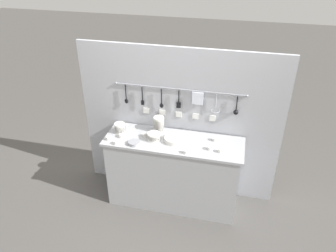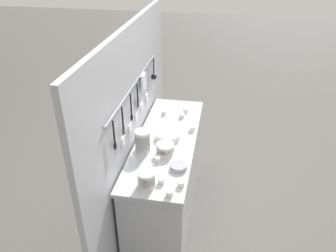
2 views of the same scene
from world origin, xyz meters
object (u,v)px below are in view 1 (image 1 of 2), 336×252
object	(u,v)px
plate_stack	(174,139)
cup_back_right	(121,136)
cup_by_caddy	(108,138)
steel_mixing_bowl	(134,143)
cup_mid_row	(210,148)
bowl_stack_nested_right	(159,124)
cup_front_right	(220,151)
cup_centre	(215,139)
cup_edge_far	(144,135)
cup_beside_plates	(116,143)
cup_front_left	(186,152)
bowl_stack_back_corner	(154,136)
bowl_stack_tall_left	(120,128)

from	to	relation	value
plate_stack	cup_back_right	distance (m)	0.61
cup_by_caddy	steel_mixing_bowl	bearing A→B (deg)	-3.35
plate_stack	cup_mid_row	xyz separation A→B (m)	(0.41, -0.07, -0.01)
cup_back_right	cup_by_caddy	bearing A→B (deg)	-146.41
bowl_stack_nested_right	cup_front_right	distance (m)	0.79
cup_centre	cup_edge_far	bearing A→B (deg)	-172.99
steel_mixing_bowl	cup_front_right	xyz separation A→B (m)	(0.94, 0.07, 0.00)
cup_by_caddy	cup_front_right	xyz separation A→B (m)	(1.26, 0.05, 0.00)
bowl_stack_nested_right	cup_by_caddy	bearing A→B (deg)	-148.32
steel_mixing_bowl	cup_mid_row	size ratio (longest dim) A/B	2.56
bowl_stack_nested_right	cup_beside_plates	bearing A→B (deg)	-136.24
bowl_stack_nested_right	cup_front_left	xyz separation A→B (m)	(0.39, -0.37, -0.07)
bowl_stack_back_corner	cup_mid_row	world-z (taller)	bowl_stack_back_corner
cup_mid_row	cup_edge_far	xyz separation A→B (m)	(-0.76, 0.09, 0.00)
bowl_stack_back_corner	cup_edge_far	size ratio (longest dim) A/B	2.85
plate_stack	cup_edge_far	world-z (taller)	plate_stack
cup_front_left	cup_centre	bearing A→B (deg)	49.25
bowl_stack_nested_right	plate_stack	xyz separation A→B (m)	(0.22, -0.17, -0.07)
cup_edge_far	cup_front_left	bearing A→B (deg)	-22.59
steel_mixing_bowl	cup_front_left	distance (m)	0.59
bowl_stack_back_corner	cup_beside_plates	world-z (taller)	bowl_stack_back_corner
plate_stack	cup_by_caddy	size ratio (longest dim) A/B	4.32
cup_edge_far	bowl_stack_tall_left	bearing A→B (deg)	176.27
cup_centre	steel_mixing_bowl	bearing A→B (deg)	-162.21
cup_centre	cup_front_left	xyz separation A→B (m)	(-0.27, -0.32, 0.00)
cup_front_left	cup_edge_far	bearing A→B (deg)	157.41
cup_edge_far	cup_beside_plates	bearing A→B (deg)	-139.63
steel_mixing_bowl	cup_mid_row	distance (m)	0.83
cup_beside_plates	cup_front_right	world-z (taller)	same
cup_by_caddy	cup_front_right	world-z (taller)	same
bowl_stack_tall_left	plate_stack	bearing A→B (deg)	-3.45
cup_back_right	cup_beside_plates	size ratio (longest dim) A/B	1.00
cup_front_right	bowl_stack_tall_left	bearing A→B (deg)	173.59
cup_by_caddy	cup_beside_plates	bearing A→B (deg)	-28.80
plate_stack	cup_front_right	world-z (taller)	plate_stack
bowl_stack_tall_left	bowl_stack_back_corner	size ratio (longest dim) A/B	0.86
cup_beside_plates	cup_front_left	size ratio (longest dim) A/B	1.00
cup_centre	cup_edge_far	world-z (taller)	same
cup_centre	cup_by_caddy	distance (m)	1.20
bowl_stack_back_corner	cup_by_caddy	world-z (taller)	bowl_stack_back_corner
cup_by_caddy	cup_front_left	world-z (taller)	same
steel_mixing_bowl	bowl_stack_back_corner	bearing A→B (deg)	36.30
cup_beside_plates	cup_edge_far	world-z (taller)	same
bowl_stack_tall_left	bowl_stack_nested_right	world-z (taller)	bowl_stack_nested_right
cup_front_left	cup_front_right	distance (m)	0.37
bowl_stack_nested_right	cup_edge_far	size ratio (longest dim) A/B	3.64
bowl_stack_back_corner	steel_mixing_bowl	bearing A→B (deg)	-143.70
cup_mid_row	cup_by_caddy	xyz separation A→B (m)	(-1.14, -0.07, 0.00)
bowl_stack_back_corner	cup_back_right	bearing A→B (deg)	-174.00
cup_by_caddy	cup_edge_far	xyz separation A→B (m)	(0.38, 0.16, 0.00)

